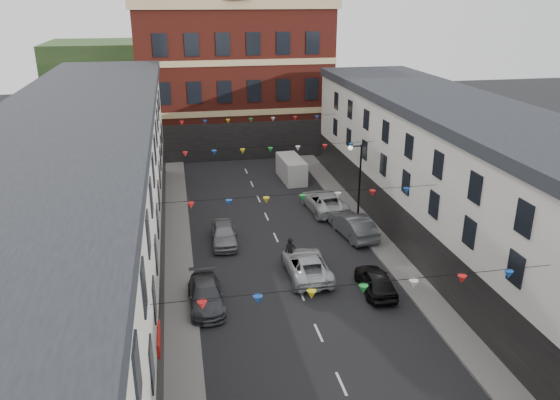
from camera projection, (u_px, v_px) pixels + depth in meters
ground at (319, 333)px, 28.03m from camera, size 160.00×160.00×0.00m
pavement_left at (182, 325)px, 28.61m from camera, size 1.80×64.00×0.15m
pavement_right at (427, 298)px, 31.07m from camera, size 1.80×64.00×0.15m
terrace_left at (67, 250)px, 24.97m from camera, size 8.40×56.00×10.70m
terrace_right at (528, 222)px, 29.33m from camera, size 8.40×56.00×9.70m
civic_building at (233, 74)px, 60.03m from camera, size 20.60×13.30×18.50m
clock_tower at (158, 10)px, 53.59m from camera, size 5.60×5.60×30.00m
distant_hill at (189, 74)px, 82.52m from camera, size 40.00×14.00×10.00m
street_lamp at (357, 172)px, 40.68m from camera, size 1.10×0.36×6.00m
car_left_d at (206, 295)px, 30.23m from camera, size 1.96×4.67×1.35m
car_left_e at (224, 234)px, 37.85m from camera, size 1.94×4.39×1.47m
car_right_d at (376, 281)px, 31.69m from camera, size 1.86×4.23×1.42m
car_right_e at (353, 225)px, 39.03m from camera, size 2.42×5.20×1.65m
car_right_f at (324, 201)px, 43.70m from camera, size 3.02×5.84×1.57m
moving_car at (307, 265)px, 33.50m from camera, size 2.48×5.33×1.48m
white_van at (291, 169)px, 50.88m from camera, size 2.09×4.92×2.14m
pedestrian at (290, 252)px, 34.60m from camera, size 0.78×0.59×1.94m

